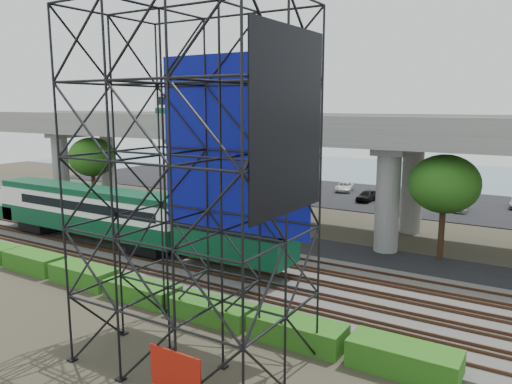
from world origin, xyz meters
The scene contains 13 objects.
ground centered at (0.00, 0.00, 0.00)m, with size 140.00×140.00×0.00m, color #474233.
ballast_bed centered at (0.00, 2.00, 0.10)m, with size 90.00×12.00×0.20m, color slate.
service_road centered at (0.00, 10.50, 0.04)m, with size 90.00×5.00×0.08m, color black.
parking_lot centered at (0.00, 34.00, 0.04)m, with size 90.00×18.00×0.08m, color black.
harbor_water centered at (0.00, 56.00, 0.01)m, with size 140.00×40.00×0.03m, color slate.
rail_tracks centered at (0.00, 2.00, 0.28)m, with size 90.00×9.52×0.16m.
commuter_train centered at (-8.65, 2.00, 2.88)m, with size 29.30×3.06×4.30m.
overpass centered at (-0.68, 16.00, 8.21)m, with size 80.00×12.00×12.40m.
scaffold_tower centered at (7.84, -7.98, 7.47)m, with size 9.36×6.36×15.00m.
hedge_strip centered at (1.01, -4.30, 0.56)m, with size 34.60×1.80×1.20m.
trees centered at (-4.67, 16.17, 5.57)m, with size 40.94×16.94×7.69m.
suv centered at (-20.30, 10.91, 0.80)m, with size 2.40×5.20×1.45m, color black.
parked_cars centered at (2.10, 33.73, 0.67)m, with size 36.62×9.30×1.31m.
Camera 1 is at (20.90, -24.07, 11.11)m, focal length 35.00 mm.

